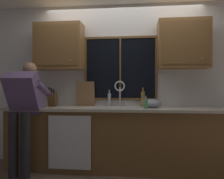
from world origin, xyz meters
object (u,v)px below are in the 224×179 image
Objects in this scene: knife_block at (53,100)px; bottle_green_glass at (143,99)px; bottle_tall_clear at (109,99)px; cutting_board at (86,94)px; mixing_bowl at (152,104)px; soap_dispenser at (146,104)px; person_standing at (24,105)px.

bottle_green_glass reaches higher than knife_block.
knife_block is 1.19× the size of bottle_tall_clear.
cutting_board is at bearing 12.48° from knife_block.
mixing_bowl is 0.69m from bottle_tall_clear.
mixing_bowl is 1.49× the size of soap_dispenser.
mixing_bowl is at bearing -9.36° from cutting_board.
knife_block is 1.54m from mixing_bowl.
knife_block is 1.76× the size of soap_dispenser.
bottle_tall_clear is (-0.53, 0.04, -0.01)m from bottle_green_glass.
person_standing is 1.75m from bottle_green_glass.
bottle_tall_clear reaches higher than soap_dispenser.
knife_block is at bearing -170.95° from bottle_tall_clear.
bottle_tall_clear is (0.38, 0.03, -0.08)m from cutting_board.
mixing_bowl is 0.89× the size of bottle_green_glass.
soap_dispenser is (-0.10, -0.22, 0.01)m from mixing_bowl.
cutting_board is at bearing 179.09° from bottle_green_glass.
person_standing reaches higher than bottle_tall_clear.
mixing_bowl is at bearing -16.88° from bottle_tall_clear.
bottle_green_glass is at bearing -0.91° from cutting_board.
person_standing is at bearing -153.42° from bottle_tall_clear.
bottle_green_glass is (1.41, 0.10, 0.02)m from knife_block.
soap_dispenser is 0.67× the size of bottle_tall_clear.
person_standing is 5.88× the size of bottle_tall_clear.
knife_block is 0.89m from bottle_tall_clear.
soap_dispenser is at bearing -114.17° from mixing_bowl.
bottle_tall_clear is at bearing 4.38° from cutting_board.
bottle_green_glass is at bearing 3.93° from knife_block.
cutting_board is (0.76, 0.54, 0.14)m from person_standing.
person_standing is 0.51m from knife_block.
soap_dispenser is at bearing -10.93° from knife_block.
bottle_tall_clear is (-0.66, 0.20, 0.05)m from mixing_bowl.
knife_block is 1.05× the size of bottle_green_glass.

